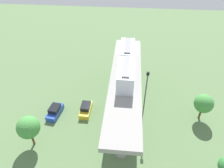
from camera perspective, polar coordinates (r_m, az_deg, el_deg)
ground_plane at (r=40.39m, az=3.26°, el=-7.49°), size 120.00×120.00×0.00m
viaduct at (r=36.40m, az=3.59°, el=-0.93°), size 5.20×28.00×7.92m
train at (r=36.18m, az=3.96°, el=5.64°), size 2.64×13.55×3.24m
parked_car_yellow at (r=40.09m, az=-7.10°, el=-6.73°), size 1.85×4.22×1.76m
parked_car_blue at (r=40.77m, az=-15.19°, el=-7.13°), size 2.37×4.41×1.76m
tree_near_viaduct at (r=34.80m, az=-21.69°, el=-10.88°), size 3.52×3.52×5.83m
tree_mid_lot at (r=39.99m, az=23.59°, el=-4.89°), size 3.32×3.32×5.28m
signal_post at (r=35.40m, az=8.97°, el=-3.06°), size 0.44×0.28×10.52m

